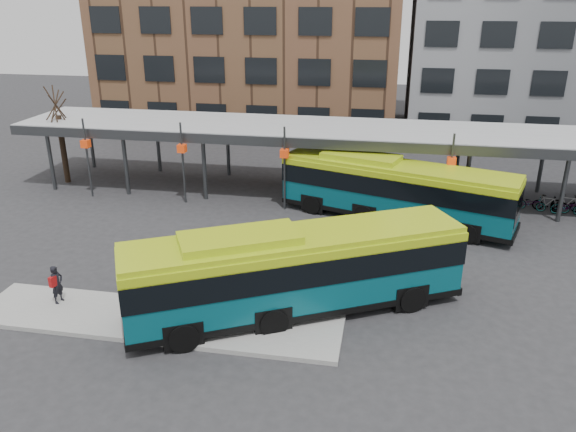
# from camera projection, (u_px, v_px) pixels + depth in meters

# --- Properties ---
(ground) EXTENTS (120.00, 120.00, 0.00)m
(ground) POSITION_uv_depth(u_px,v_px,m) (312.00, 296.00, 23.00)
(ground) COLOR #28282B
(ground) RESTS_ON ground
(boarding_island) EXTENTS (14.00, 3.00, 0.18)m
(boarding_island) POSITION_uv_depth(u_px,v_px,m) (157.00, 320.00, 21.15)
(boarding_island) COLOR gray
(boarding_island) RESTS_ON ground
(canopy) EXTENTS (40.00, 6.53, 4.80)m
(canopy) POSITION_uv_depth(u_px,v_px,m) (343.00, 132.00, 33.34)
(canopy) COLOR #999B9E
(canopy) RESTS_ON ground
(tree) EXTENTS (1.64, 1.64, 5.60)m
(tree) POSITION_uv_depth(u_px,v_px,m) (63.00, 146.00, 36.12)
(tree) COLOR black
(tree) RESTS_ON ground
(building_brick) EXTENTS (26.00, 14.00, 22.00)m
(building_brick) POSITION_uv_depth(u_px,v_px,m) (254.00, 1.00, 49.91)
(building_brick) COLOR brown
(building_brick) RESTS_ON ground
(building_grey) EXTENTS (24.00, 14.00, 20.00)m
(building_grey) POSITION_uv_depth(u_px,v_px,m) (563.00, 14.00, 45.88)
(building_grey) COLOR slate
(building_grey) RESTS_ON ground
(bus_front) EXTENTS (12.71, 8.48, 3.56)m
(bus_front) POSITION_uv_depth(u_px,v_px,m) (295.00, 269.00, 21.19)
(bus_front) COLOR #074B57
(bus_front) RESTS_ON ground
(bus_rear) EXTENTS (12.74, 6.43, 3.46)m
(bus_rear) POSITION_uv_depth(u_px,v_px,m) (395.00, 189.00, 30.16)
(bus_rear) COLOR #074B57
(bus_rear) RESTS_ON ground
(pedestrian) EXTENTS (0.48, 0.65, 1.56)m
(pedestrian) POSITION_uv_depth(u_px,v_px,m) (57.00, 284.00, 21.94)
(pedestrian) COLOR black
(pedestrian) RESTS_ON boarding_island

